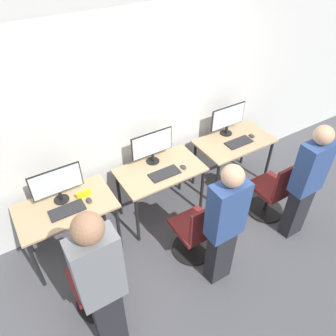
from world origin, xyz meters
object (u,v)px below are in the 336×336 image
(monitor_right, at_px, (228,118))
(mouse_center, at_px, (183,167))
(office_chair_center, at_px, (196,233))
(person_center, at_px, (225,224))
(keyboard_left, at_px, (67,210))
(person_left, at_px, (101,284))
(monitor_center, at_px, (152,146))
(office_chair_right, at_px, (273,193))
(mouse_left, at_px, (89,200))
(person_right, at_px, (307,181))
(office_chair_left, at_px, (97,286))
(keyboard_center, at_px, (165,174))
(monitor_left, at_px, (57,183))
(mouse_right, at_px, (252,136))
(keyboard_right, at_px, (239,142))

(monitor_right, bearing_deg, mouse_center, -160.87)
(office_chair_center, relative_size, person_center, 0.57)
(keyboard_left, relative_size, person_left, 0.21)
(monitor_center, height_order, office_chair_right, monitor_center)
(keyboard_left, distance_m, monitor_center, 1.22)
(keyboard_left, distance_m, mouse_left, 0.25)
(keyboard_left, height_order, person_left, person_left)
(mouse_left, relative_size, mouse_center, 1.00)
(mouse_center, xyz_separation_m, person_right, (0.98, -1.00, 0.08))
(office_chair_left, distance_m, office_chair_right, 2.40)
(keyboard_left, distance_m, office_chair_center, 1.42)
(keyboard_left, distance_m, mouse_center, 1.42)
(mouse_center, bearing_deg, monitor_right, 19.13)
(office_chair_left, bearing_deg, person_right, -7.49)
(mouse_center, relative_size, office_chair_right, 0.10)
(mouse_center, xyz_separation_m, office_chair_center, (-0.24, -0.64, -0.40))
(keyboard_center, bearing_deg, mouse_center, -4.37)
(office_chair_center, bearing_deg, monitor_left, 143.30)
(office_chair_left, bearing_deg, person_center, -14.90)
(person_left, bearing_deg, keyboard_center, 41.24)
(monitor_right, relative_size, office_chair_right, 0.60)
(mouse_right, distance_m, person_right, 1.08)
(keyboard_left, height_order, office_chair_left, office_chair_left)
(keyboard_center, bearing_deg, monitor_left, 169.44)
(mouse_right, relative_size, office_chair_right, 0.10)
(office_chair_center, xyz_separation_m, office_chair_right, (1.20, 0.01, 0.00))
(office_chair_center, distance_m, person_center, 0.61)
(mouse_left, bearing_deg, person_left, -104.76)
(mouse_left, xyz_separation_m, mouse_center, (1.17, -0.06, 0.00))
(monitor_left, bearing_deg, office_chair_right, -20.00)
(monitor_left, height_order, office_chair_right, monitor_left)
(monitor_center, bearing_deg, office_chair_left, -140.35)
(keyboard_center, bearing_deg, monitor_center, 90.00)
(keyboard_right, bearing_deg, person_right, -86.39)
(keyboard_center, height_order, keyboard_right, same)
(mouse_left, bearing_deg, office_chair_right, -17.91)
(person_center, xyz_separation_m, monitor_right, (1.11, 1.33, 0.14))
(mouse_left, height_order, office_chair_right, office_chair_right)
(monitor_right, height_order, keyboard_right, monitor_right)
(office_chair_left, xyz_separation_m, monitor_right, (2.35, 1.00, 0.63))
(monitor_center, bearing_deg, office_chair_center, -89.19)
(office_chair_center, bearing_deg, monitor_center, 90.81)
(monitor_right, xyz_separation_m, person_right, (0.07, -1.31, -0.15))
(keyboard_right, xyz_separation_m, person_right, (0.07, -1.05, 0.08))
(keyboard_right, bearing_deg, person_center, -136.31)
(keyboard_center, height_order, person_right, person_right)
(monitor_left, bearing_deg, mouse_left, -35.76)
(monitor_right, bearing_deg, person_center, -129.89)
(mouse_right, bearing_deg, person_center, -141.49)
(keyboard_left, relative_size, mouse_left, 4.08)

